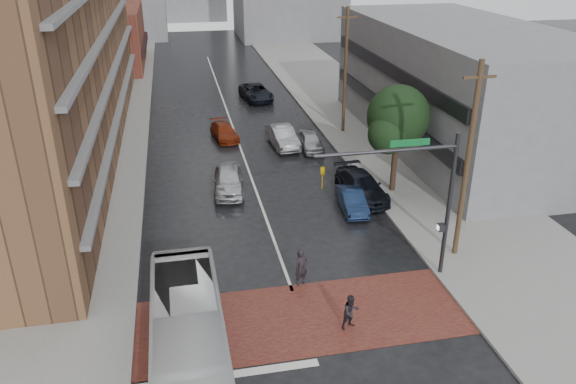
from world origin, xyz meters
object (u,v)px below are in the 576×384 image
object	(u,v)px
car_travel_a	(228,180)
suv_travel	(256,92)
car_travel_c	(224,132)
pedestrian_a	(301,267)
car_parked_far	(310,141)
car_travel_b	(283,137)
pedestrian_b	(351,312)
car_parked_near	(352,201)
transit_bus	(190,355)
car_parked_mid	(361,186)

from	to	relation	value
car_travel_a	suv_travel	size ratio (longest dim) A/B	0.86
car_travel_c	pedestrian_a	bearing A→B (deg)	-94.29
car_travel_a	car_parked_far	bearing A→B (deg)	48.64
car_travel_b	pedestrian_b	bearing A→B (deg)	-98.61
car_travel_c	car_parked_far	size ratio (longest dim) A/B	1.06
car_travel_c	car_parked_near	size ratio (longest dim) A/B	1.11
pedestrian_b	car_travel_c	world-z (taller)	pedestrian_b
pedestrian_a	suv_travel	size ratio (longest dim) A/B	0.34
car_parked_far	car_travel_c	bearing A→B (deg)	150.68
car_travel_a	car_parked_far	world-z (taller)	car_travel_a
transit_bus	car_travel_b	xyz separation A→B (m)	(8.05, 24.34, -0.77)
suv_travel	car_parked_near	distance (m)	25.45
suv_travel	pedestrian_b	bearing A→B (deg)	-99.01
transit_bus	car_travel_c	bearing A→B (deg)	81.42
car_travel_c	car_parked_near	bearing A→B (deg)	-74.96
pedestrian_b	car_travel_a	distance (m)	15.05
car_travel_c	pedestrian_b	bearing A→B (deg)	-91.85
pedestrian_a	car_travel_a	bearing A→B (deg)	80.60
pedestrian_a	car_parked_mid	world-z (taller)	pedestrian_a
pedestrian_b	suv_travel	bearing A→B (deg)	69.69
car_parked_near	car_parked_far	distance (m)	10.58
transit_bus	car_travel_a	bearing A→B (deg)	79.08
transit_bus	suv_travel	size ratio (longest dim) A/B	2.04
transit_bus	car_parked_far	size ratio (longest dim) A/B	2.81
suv_travel	transit_bus	bearing A→B (deg)	-108.68
transit_bus	pedestrian_b	world-z (taller)	transit_bus
pedestrian_a	car_parked_mid	bearing A→B (deg)	35.49
car_parked_near	car_parked_mid	world-z (taller)	car_parked_mid
transit_bus	pedestrian_a	world-z (taller)	transit_bus
car_travel_c	suv_travel	distance (m)	11.86
pedestrian_b	pedestrian_a	bearing A→B (deg)	92.45
pedestrian_b	car_parked_far	world-z (taller)	pedestrian_b
car_parked_near	car_travel_c	bearing A→B (deg)	117.72
car_travel_a	suv_travel	xyz separation A→B (m)	(4.96, 21.25, -0.04)
car_travel_b	car_parked_mid	size ratio (longest dim) A/B	0.92
car_travel_b	car_parked_far	world-z (taller)	car_travel_b
car_travel_c	transit_bus	bearing A→B (deg)	-106.37
transit_bus	car_parked_far	xyz separation A→B (m)	(9.99, 23.29, -0.87)
suv_travel	car_parked_near	bearing A→B (deg)	-92.36
suv_travel	car_parked_far	size ratio (longest dim) A/B	1.38
transit_bus	car_travel_a	world-z (taller)	transit_bus
transit_bus	suv_travel	xyz separation A→B (m)	(8.04, 38.08, -0.79)
car_parked_mid	car_travel_b	bearing A→B (deg)	101.65
car_parked_far	car_parked_near	bearing A→B (deg)	-88.31
car_travel_b	pedestrian_a	bearing A→B (deg)	-103.28
pedestrian_b	car_parked_near	distance (m)	11.03
car_parked_near	car_parked_far	xyz separation A→B (m)	(0.00, 10.58, 0.05)
pedestrian_b	car_travel_b	xyz separation A→B (m)	(1.42, 22.13, -0.00)
pedestrian_b	car_travel_a	world-z (taller)	car_travel_a
transit_bus	car_parked_mid	size ratio (longest dim) A/B	2.15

